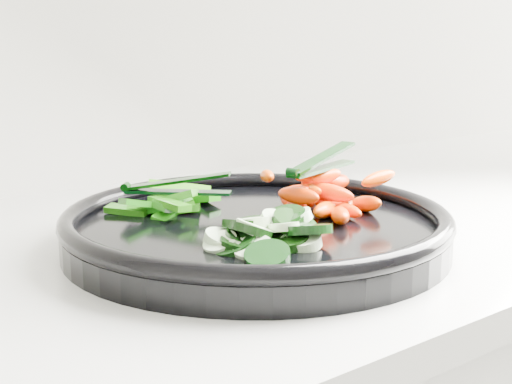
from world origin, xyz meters
TOP-DOWN VIEW (x-y plane):
  - veggie_tray at (-0.27, 1.63)m, footprint 0.40×0.40m
  - cucumber_pile at (-0.31, 1.57)m, footprint 0.12×0.13m
  - carrot_pile at (-0.19, 1.63)m, footprint 0.13×0.16m
  - pepper_pile at (-0.31, 1.72)m, footprint 0.12×0.10m
  - tong_carrot at (-0.19, 1.63)m, footprint 0.11×0.05m
  - tong_pepper at (-0.31, 1.72)m, footprint 0.09×0.09m

SIDE VIEW (x-z plane):
  - veggie_tray at x=-0.27m, z-range 0.93..0.97m
  - pepper_pile at x=-0.31m, z-range 0.94..0.98m
  - cucumber_pile at x=-0.31m, z-range 0.94..0.98m
  - carrot_pile at x=-0.19m, z-range 0.95..1.00m
  - tong_pepper at x=-0.31m, z-range 0.97..0.99m
  - tong_carrot at x=-0.19m, z-range 0.99..1.02m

